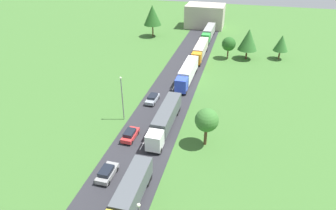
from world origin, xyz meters
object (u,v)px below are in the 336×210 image
truck_fourth (200,50)px  distant_building (205,16)px  tree_maple (207,120)px  tree_lime (152,15)px  truck_lead (129,196)px  truck_second (165,118)px  tree_oak (282,43)px  tree_elm (248,40)px  tree_ash (229,44)px  car_second (107,173)px  car_fourth (153,98)px  truck_fifth (209,32)px  truck_third (187,73)px  lamppost_second (122,97)px  car_third (130,135)px

truck_fourth → distant_building: 30.92m
tree_maple → tree_lime: size_ratio=0.65×
truck_lead → truck_second: (-0.26, 18.14, 0.02)m
truck_lead → tree_oak: size_ratio=1.84×
tree_elm → tree_ash: size_ratio=1.39×
car_second → car_fourth: size_ratio=0.94×
truck_fifth → truck_third: bearing=-90.5°
truck_fourth → lamppost_second: bearing=-103.4°
car_second → truck_third: bearing=82.1°
lamppost_second → truck_fourth: bearing=76.6°
truck_lead → truck_fifth: size_ratio=0.88×
truck_fourth → car_second: truck_fourth is taller
truck_fourth → car_third: truck_fourth is taller
car_second → lamppost_second: lamppost_second is taller
truck_lead → tree_elm: 57.63m
truck_fifth → tree_elm: (12.43, -14.97, 3.26)m
car_second → lamppost_second: size_ratio=0.48×
truck_lead → car_third: truck_lead is taller
tree_lime → tree_elm: bearing=-23.0°
truck_second → car_second: bearing=-109.0°
tree_ash → tree_elm: bearing=10.7°
truck_second → tree_maple: tree_maple is taller
truck_third → car_fourth: size_ratio=3.28×
car_second → tree_ash: 52.52m
car_second → tree_lime: size_ratio=0.41×
car_fourth → tree_lime: (-13.01, 42.54, 6.13)m
car_second → car_third: size_ratio=0.99×
truck_fifth → tree_lime: size_ratio=1.38×
lamppost_second → tree_elm: 42.54m
tree_maple → distant_building: (-10.61, 69.57, -0.67)m
tree_elm → distant_building: bearing=118.8°
tree_ash → car_third: bearing=-106.8°
truck_second → distant_building: (-3.16, 66.85, 1.85)m
truck_second → tree_oak: bearing=62.1°
car_fourth → truck_third: bearing=66.8°
tree_lime → truck_second: bearing=-70.6°
truck_second → truck_third: 19.91m
car_second → tree_oak: bearing=64.2°
lamppost_second → truck_fifth: bearing=80.9°
truck_fifth → tree_lime: bearing=-173.9°
lamppost_second → tree_oak: (29.47, 39.22, -0.31)m
distant_building → tree_lime: bearing=-133.2°
lamppost_second → tree_oak: 49.06m
truck_lead → truck_fourth: size_ratio=0.85×
car_third → tree_oak: tree_oak is taller
car_fourth → tree_lime: bearing=107.0°
truck_lead → truck_third: 38.05m
truck_fifth → tree_ash: tree_ash is taller
truck_second → truck_fourth: size_ratio=1.03×
truck_second → truck_fifth: bearing=89.8°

